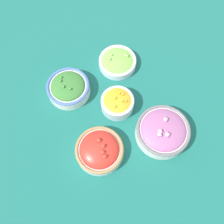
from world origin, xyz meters
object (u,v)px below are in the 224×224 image
Objects in this scene: bowl_cherry_tomatoes at (100,150)px; bowl_broccoli at (68,88)px; bowl_red_onion at (163,131)px; bowl_lettuce at (118,62)px; bowl_squash at (117,102)px.

bowl_broccoli is (-0.27, 0.01, 0.00)m from bowl_cherry_tomatoes.
bowl_lettuce is (-0.34, 0.01, -0.01)m from bowl_red_onion.
bowl_red_onion is 1.16× the size of bowl_broccoli.
bowl_broccoli is at bearing -146.28° from bowl_red_onion.
bowl_red_onion is at bearing 77.40° from bowl_cherry_tomatoes.
bowl_lettuce is at bearing 178.23° from bowl_red_onion.
bowl_lettuce is at bearing 93.93° from bowl_broccoli.
bowl_broccoli is 1.08× the size of bowl_lettuce.
bowl_cherry_tomatoes is (0.13, -0.14, -0.01)m from bowl_squash.
bowl_squash reaches higher than bowl_broccoli.
bowl_red_onion reaches higher than bowl_squash.
bowl_broccoli is (-0.33, -0.22, -0.00)m from bowl_red_onion.
bowl_lettuce is (-0.02, 0.23, -0.01)m from bowl_broccoli.
bowl_squash is at bearing 131.16° from bowl_cherry_tomatoes.
bowl_lettuce is (-0.29, 0.24, -0.01)m from bowl_cherry_tomatoes.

